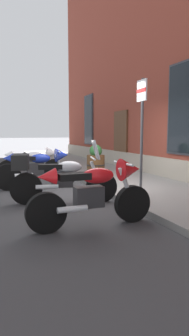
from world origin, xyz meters
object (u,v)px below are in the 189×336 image
(motorcycle_blue_sport, at_px, (40,167))
(barrel_planter, at_px, (96,162))
(motorcycle_silver_touring, at_px, (59,177))
(motorcycle_red_sport, at_px, (97,190))
(parking_sign, at_px, (142,121))
(motorcycle_white_sport, at_px, (33,162))

(motorcycle_blue_sport, xyz_separation_m, barrel_planter, (-1.04, 1.99, -0.03))
(barrel_planter, bearing_deg, motorcycle_silver_touring, -34.61)
(motorcycle_silver_touring, xyz_separation_m, motorcycle_red_sport, (1.62, 0.19, 0.03))
(motorcycle_blue_sport, distance_m, barrel_planter, 2.24)
(motorcycle_silver_touring, height_order, motorcycle_red_sport, motorcycle_silver_touring)
(motorcycle_blue_sport, relative_size, motorcycle_red_sport, 1.05)
(motorcycle_red_sport, relative_size, parking_sign, 0.83)
(parking_sign, bearing_deg, motorcycle_blue_sport, -139.22)
(motorcycle_silver_touring, bearing_deg, motorcycle_red_sport, 6.86)
(motorcycle_blue_sport, height_order, motorcycle_red_sport, motorcycle_red_sport)
(motorcycle_silver_touring, bearing_deg, motorcycle_blue_sport, -177.73)
(motorcycle_red_sport, relative_size, barrel_planter, 2.13)
(motorcycle_white_sport, xyz_separation_m, parking_sign, (3.51, 1.73, 1.15))
(motorcycle_blue_sport, bearing_deg, motorcycle_silver_touring, 2.27)
(motorcycle_blue_sport, height_order, barrel_planter, barrel_planter)
(motorcycle_blue_sport, relative_size, barrel_planter, 2.23)
(motorcycle_silver_touring, bearing_deg, motorcycle_white_sport, -179.99)
(barrel_planter, bearing_deg, motorcycle_red_sport, -21.38)
(motorcycle_red_sport, height_order, parking_sign, parking_sign)
(motorcycle_blue_sport, bearing_deg, motorcycle_white_sport, 177.27)
(motorcycle_blue_sport, bearing_deg, barrel_planter, 117.69)
(motorcycle_blue_sport, height_order, parking_sign, parking_sign)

